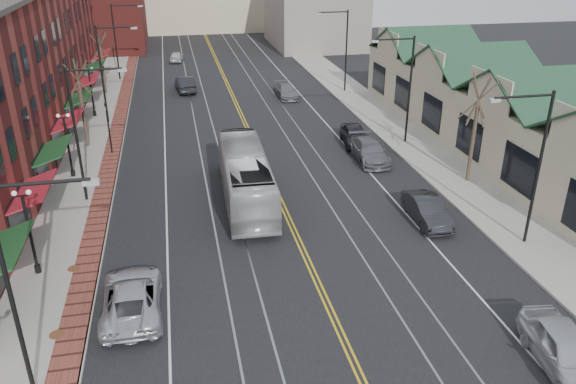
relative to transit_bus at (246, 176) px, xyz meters
name	(u,v)px	position (x,y,z in m)	size (l,w,h in m)	color
ground	(347,349)	(2.00, -14.26, -1.55)	(160.00, 160.00, 0.00)	black
sidewalk_left	(86,176)	(-10.00, 5.74, -1.48)	(4.00, 120.00, 0.15)	gray
sidewalk_right	(422,150)	(14.00, 5.74, -1.48)	(4.00, 120.00, 0.15)	gray
building_right	(499,117)	(20.00, 5.74, 0.75)	(8.00, 36.00, 4.60)	tan
backdrop_mid	(200,1)	(2.00, 70.74, 2.95)	(22.00, 14.00, 9.00)	tan
backdrop_right	(314,6)	(17.00, 50.74, 3.95)	(12.00, 16.00, 11.00)	slate
streetlight_l_0	(20,270)	(-9.05, -14.26, 3.47)	(3.33, 0.25, 8.00)	black
streetlight_l_1	(82,121)	(-9.05, 1.74, 3.47)	(3.33, 0.25, 8.00)	black
streetlight_l_2	(106,64)	(-9.05, 17.74, 3.47)	(3.33, 0.25, 8.00)	black
streetlight_l_3	(119,34)	(-9.05, 33.74, 3.47)	(3.33, 0.25, 8.00)	black
streetlight_r_0	(533,154)	(13.05, -8.26, 3.47)	(3.33, 0.25, 8.00)	black
streetlight_r_1	(405,79)	(13.05, 7.74, 3.47)	(3.33, 0.25, 8.00)	black
streetlight_r_2	(342,42)	(13.05, 23.74, 3.47)	(3.33, 0.25, 8.00)	black
lamppost_l_1	(30,234)	(-10.80, -6.26, 0.65)	(0.84, 0.28, 4.27)	black
lamppost_l_2	(68,147)	(-10.80, 5.74, 0.65)	(0.84, 0.28, 4.27)	black
lamppost_l_3	(92,93)	(-10.80, 19.74, 0.65)	(0.84, 0.28, 4.27)	black
tree_left_near	(82,102)	(-10.50, 11.74, 1.96)	(1.78, 1.37, 6.48)	#382B21
tree_left_far	(102,62)	(-10.50, 27.74, 1.73)	(1.66, 1.28, 6.02)	#382B21
tree_right_mid	(475,127)	(14.50, -0.26, 2.20)	(1.90, 1.46, 6.93)	#382B21
manhole_mid	(57,334)	(-9.20, -11.26, -1.39)	(0.60, 0.60, 0.02)	#592D19
manhole_far	(74,268)	(-9.20, -6.26, -1.39)	(0.60, 0.60, 0.02)	#592D19
traffic_signal	(108,124)	(-8.60, 9.74, 0.80)	(0.18, 0.15, 3.80)	black
transit_bus	(246,176)	(0.00, 0.00, 0.00)	(2.60, 11.13, 3.10)	#BEBEC0
parked_suv	(132,297)	(-6.27, -10.10, -0.82)	(2.44, 5.29, 1.47)	#B9BAC1
parked_car_a	(566,351)	(9.50, -16.93, -0.74)	(1.92, 4.77, 1.63)	silver
parked_car_b	(427,210)	(9.50, -4.91, -0.83)	(1.52, 4.36, 1.44)	#222227
parked_car_c	(369,151)	(9.50, 4.78, -0.81)	(2.06, 5.08, 1.47)	slate
parked_car_d	(355,136)	(9.50, 8.07, -0.78)	(1.82, 4.52, 1.54)	black
distant_car_left	(185,84)	(-2.53, 27.28, -0.76)	(1.67, 4.79, 1.58)	black
distant_car_right	(286,91)	(7.19, 22.84, -0.89)	(1.86, 4.57, 1.33)	slate
distant_car_far	(177,57)	(-3.02, 42.77, -0.90)	(1.53, 3.81, 1.30)	silver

